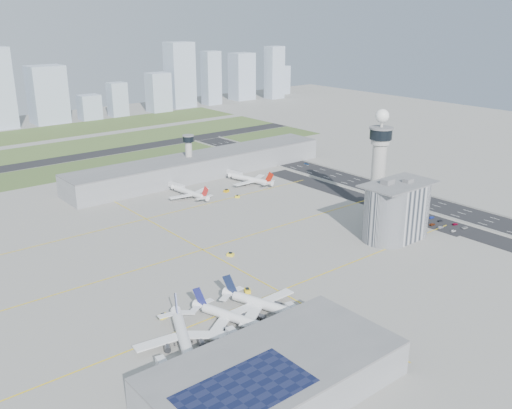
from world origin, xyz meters
TOP-DOWN VIEW (x-y plane):
  - ground at (0.00, 0.00)m, footprint 1000.00×1000.00m
  - grass_strip_0 at (-20.00, 225.00)m, footprint 480.00×50.00m
  - grass_strip_1 at (-20.00, 300.00)m, footprint 480.00×60.00m
  - grass_strip_2 at (-20.00, 380.00)m, footprint 480.00×70.00m
  - runway at (-20.00, 262.00)m, footprint 480.00×22.00m
  - highway at (115.00, 0.00)m, footprint 28.00×500.00m
  - barrier_left at (101.00, 0.00)m, footprint 0.60×500.00m
  - barrier_right at (129.00, 0.00)m, footprint 0.60×500.00m
  - landside_road at (90.00, -10.00)m, footprint 18.00×260.00m
  - parking_lot at (88.00, -22.00)m, footprint 20.00×44.00m
  - taxiway_line_h_0 at (-40.00, -30.00)m, footprint 260.00×0.60m
  - taxiway_line_h_1 at (-40.00, 30.00)m, footprint 260.00×0.60m
  - taxiway_line_h_2 at (-40.00, 90.00)m, footprint 260.00×0.60m
  - taxiway_line_v at (-40.00, 30.00)m, footprint 0.60×260.00m
  - control_tower at (72.00, 8.00)m, footprint 14.00×14.00m
  - secondary_tower at (30.00, 150.00)m, footprint 8.60×8.60m
  - admin_building at (51.99, -22.00)m, footprint 42.00×24.00m
  - terminal_pier at (40.00, 148.00)m, footprint 210.00×32.00m
  - near_terminal at (-88.07, -82.02)m, footprint 84.00×42.00m
  - airplane_near_a at (-96.65, -41.17)m, footprint 51.73×55.09m
  - airplane_near_b at (-72.47, -40.23)m, footprint 44.60×48.53m
  - airplane_near_c at (-56.40, -41.18)m, footprint 47.99×52.15m
  - airplane_far_a at (3.49, 109.72)m, footprint 36.02×41.19m
  - airplane_far_b at (54.17, 108.49)m, footprint 42.86×47.08m
  - jet_bridge_near_0 at (-113.00, -61.00)m, footprint 5.39×14.31m
  - jet_bridge_near_1 at (-83.00, -61.00)m, footprint 5.39×14.31m
  - jet_bridge_near_2 at (-53.00, -61.00)m, footprint 5.39×14.31m
  - jet_bridge_far_0 at (2.00, 132.00)m, footprint 5.39×14.31m
  - jet_bridge_far_1 at (52.00, 132.00)m, footprint 5.39×14.31m
  - tug_0 at (-91.53, -17.35)m, footprint 3.29×2.27m
  - tug_1 at (-51.43, -21.71)m, footprint 3.82×4.28m
  - tug_2 at (-56.62, -32.59)m, footprint 3.80×3.93m
  - tug_3 at (-33.50, 14.58)m, footprint 3.72×4.13m
  - tug_4 at (29.06, 102.55)m, footprint 4.22×3.44m
  - tug_5 at (27.37, 88.01)m, footprint 3.87×3.67m
  - car_lot_0 at (83.82, -38.23)m, footprint 3.68×1.88m
  - car_lot_1 at (82.89, -30.58)m, footprint 3.99×1.53m
  - car_lot_2 at (83.43, -24.67)m, footprint 4.30×2.01m
  - car_lot_3 at (83.55, -20.14)m, footprint 4.45×2.07m
  - car_lot_4 at (83.05, -12.15)m, footprint 4.04×2.12m
  - car_lot_5 at (81.85, -6.35)m, footprint 3.63×1.37m
  - car_lot_6 at (93.27, -39.61)m, footprint 4.54×2.41m
  - car_lot_7 at (94.13, -32.83)m, footprint 4.12×2.17m
  - car_lot_8 at (92.18, -24.08)m, footprint 3.60×1.88m
  - car_lot_9 at (93.11, -17.75)m, footprint 3.77×1.36m
  - car_lot_10 at (94.10, -11.05)m, footprint 4.52×2.13m
  - car_lot_11 at (92.96, -5.48)m, footprint 4.14×2.21m
  - car_hw_1 at (114.36, 41.35)m, footprint 1.57×3.98m
  - car_hw_2 at (123.07, 120.83)m, footprint 2.19×4.36m
  - car_hw_4 at (108.82, 181.57)m, footprint 1.45×3.60m
  - skyline_bldg_9 at (30.27, 432.32)m, footprint 36.96×29.57m
  - skyline_bldg_10 at (73.27, 423.68)m, footprint 23.01×18.41m
  - skyline_bldg_11 at (108.28, 423.34)m, footprint 20.22×16.18m
  - skyline_bldg_12 at (162.17, 421.29)m, footprint 26.14×20.92m
  - skyline_bldg_13 at (201.27, 433.27)m, footprint 32.26×25.81m
  - skyline_bldg_14 at (244.74, 426.38)m, footprint 21.59×17.28m
  - skyline_bldg_15 at (302.83, 435.54)m, footprint 30.25×24.20m
  - skyline_bldg_16 at (345.49, 415.96)m, footprint 23.04×18.43m
  - skyline_bldg_17 at (382.05, 443.29)m, footprint 22.64×18.11m

SIDE VIEW (x-z plane):
  - ground at x=0.00m, z-range 0.00..0.00m
  - taxiway_line_h_0 at x=-40.00m, z-range 0.00..0.01m
  - taxiway_line_h_1 at x=-40.00m, z-range 0.00..0.01m
  - taxiway_line_h_2 at x=-40.00m, z-range 0.00..0.01m
  - taxiway_line_v at x=-40.00m, z-range 0.00..0.01m
  - grass_strip_0 at x=-20.00m, z-range 0.00..0.08m
  - grass_strip_1 at x=-20.00m, z-range 0.00..0.08m
  - grass_strip_2 at x=-20.00m, z-range 0.00..0.08m
  - landside_road at x=90.00m, z-range 0.00..0.08m
  - highway at x=115.00m, z-range 0.00..0.10m
  - parking_lot at x=88.00m, z-range 0.00..0.10m
  - runway at x=-20.00m, z-range 0.01..0.11m
  - car_lot_7 at x=94.13m, z-range 0.00..1.14m
  - car_lot_11 at x=92.96m, z-range 0.00..1.14m
  - car_lot_8 at x=92.18m, z-range 0.00..1.17m
  - car_lot_5 at x=81.85m, z-range 0.00..1.18m
  - car_hw_2 at x=123.07m, z-range 0.00..1.18m
  - car_lot_2 at x=83.43m, z-range 0.00..1.19m
  - barrier_left at x=101.00m, z-range 0.00..1.20m
  - barrier_right at x=129.00m, z-range 0.00..1.20m
  - car_lot_0 at x=83.82m, z-range 0.00..1.20m
  - car_lot_6 at x=93.27m, z-range 0.00..1.22m
  - car_hw_4 at x=108.82m, z-range 0.00..1.23m
  - car_lot_9 at x=93.11m, z-range 0.00..1.24m
  - car_lot_10 at x=94.10m, z-range 0.00..1.25m
  - car_lot_3 at x=83.55m, z-range 0.00..1.26m
  - car_hw_1 at x=114.36m, z-range 0.00..1.29m
  - car_lot_1 at x=82.89m, z-range 0.00..1.30m
  - car_lot_4 at x=83.05m, z-range 0.00..1.31m
  - tug_5 at x=27.37m, z-range 0.00..1.86m
  - tug_2 at x=-56.62m, z-range 0.00..1.89m
  - tug_0 at x=-91.53m, z-range 0.00..1.91m
  - tug_3 at x=-33.50m, z-range 0.00..1.99m
  - tug_1 at x=-51.43m, z-range 0.00..2.06m
  - tug_4 at x=29.06m, z-range 0.00..2.13m
  - jet_bridge_near_0 at x=-113.00m, z-range 0.00..5.70m
  - jet_bridge_near_1 at x=-83.00m, z-range 0.00..5.70m
  - jet_bridge_near_2 at x=-53.00m, z-range 0.00..5.70m
  - jet_bridge_far_0 at x=2.00m, z-range 0.00..5.70m
  - jet_bridge_far_1 at x=52.00m, z-range 0.00..5.70m
  - airplane_far_a at x=3.49m, z-range 0.00..10.71m
  - airplane_far_b at x=54.17m, z-range 0.00..11.12m
  - airplane_near_b at x=-72.47m, z-range 0.00..11.23m
  - airplane_near_c at x=-56.40m, z-range 0.00..12.04m
  - airplane_near_a at x=-96.65m, z-range 0.00..12.26m
  - near_terminal at x=-88.07m, z-range -0.07..12.93m
  - terminal_pier at x=40.00m, z-range 0.00..15.80m
  - skyline_bldg_10 at x=73.27m, z-range 0.00..27.75m
  - admin_building at x=51.99m, z-range -1.45..32.05m
  - secondary_tower at x=30.00m, z-range 2.85..34.75m
  - skyline_bldg_11 at x=108.28m, z-range 0.00..38.97m
  - skyline_bldg_17 at x=382.05m, z-range 0.00..41.06m
  - skyline_bldg_12 at x=162.17m, z-range 0.00..46.89m
  - skyline_bldg_9 at x=30.27m, z-range 0.00..62.11m
  - skyline_bldg_15 at x=302.83m, z-range 0.00..63.40m
  - skyline_bldg_14 at x=244.74m, z-range 0.00..68.75m
  - control_tower at x=72.00m, z-range 2.79..67.29m
  - skyline_bldg_16 at x=345.49m, z-range 0.00..71.56m
  - skyline_bldg_13 at x=201.27m, z-range 0.00..81.20m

